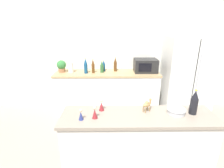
{
  "coord_description": "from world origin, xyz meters",
  "views": [
    {
      "loc": [
        -0.34,
        -1.23,
        1.93
      ],
      "look_at": [
        -0.31,
        1.46,
        0.99
      ],
      "focal_mm": 28.0,
      "sensor_mm": 36.0,
      "label": 1
    }
  ],
  "objects": [
    {
      "name": "potted_plant",
      "position": [
        -1.37,
        2.42,
        1.06
      ],
      "size": [
        0.2,
        0.2,
        0.26
      ],
      "color": "#9E6B47",
      "rests_on": "back_counter"
    },
    {
      "name": "back_bottle_1",
      "position": [
        -0.84,
        2.33,
        1.08
      ],
      "size": [
        0.08,
        0.08,
        0.32
      ],
      "color": "navy",
      "rests_on": "back_counter"
    },
    {
      "name": "bar_counter",
      "position": [
        -0.01,
        0.54,
        0.47
      ],
      "size": [
        1.79,
        0.5,
        0.93
      ],
      "color": "beige",
      "rests_on": "ground_plane"
    },
    {
      "name": "wise_man_figurine_purple",
      "position": [
        -0.44,
        0.67,
        0.99
      ],
      "size": [
        0.06,
        0.06,
        0.15
      ],
      "color": "maroon",
      "rests_on": "bar_counter"
    },
    {
      "name": "wise_man_figurine_blue",
      "position": [
        -0.51,
        0.48,
        0.99
      ],
      "size": [
        0.06,
        0.06,
        0.15
      ],
      "color": "maroon",
      "rests_on": "bar_counter"
    },
    {
      "name": "wise_man_figurine_crimson",
      "position": [
        -0.66,
        0.45,
        0.98
      ],
      "size": [
        0.06,
        0.06,
        0.13
      ],
      "color": "navy",
      "rests_on": "bar_counter"
    },
    {
      "name": "fruit_bowl",
      "position": [
        0.43,
        0.58,
        0.96
      ],
      "size": [
        0.22,
        0.22,
        0.06
      ],
      "color": "#B7BABF",
      "rests_on": "bar_counter"
    },
    {
      "name": "back_counter",
      "position": [
        -0.4,
        2.4,
        0.47
      ],
      "size": [
        2.23,
        0.63,
        0.93
      ],
      "color": "white",
      "rests_on": "ground_plane"
    },
    {
      "name": "back_bottle_2",
      "position": [
        -0.69,
        2.35,
        1.07
      ],
      "size": [
        0.06,
        0.06,
        0.3
      ],
      "color": "brown",
      "rests_on": "back_counter"
    },
    {
      "name": "wine_bottle",
      "position": [
        0.63,
        0.57,
        1.07
      ],
      "size": [
        0.09,
        0.09,
        0.3
      ],
      "color": "black",
      "rests_on": "bar_counter"
    },
    {
      "name": "back_bottle_4",
      "position": [
        -0.47,
        2.5,
        1.05
      ],
      "size": [
        0.07,
        0.07,
        0.25
      ],
      "color": "navy",
      "rests_on": "back_counter"
    },
    {
      "name": "camel_figurine",
      "position": [
        0.1,
        0.63,
        1.02
      ],
      "size": [
        0.13,
        0.11,
        0.16
      ],
      "color": "#A87F4C",
      "rests_on": "bar_counter"
    },
    {
      "name": "refrigerator",
      "position": [
        1.31,
        2.33,
        0.85
      ],
      "size": [
        0.95,
        0.74,
        1.69
      ],
      "color": "white",
      "rests_on": "ground_plane"
    },
    {
      "name": "wall_back",
      "position": [
        0.0,
        2.73,
        1.27
      ],
      "size": [
        8.0,
        0.06,
        2.55
      ],
      "color": "silver",
      "rests_on": "ground_plane"
    },
    {
      "name": "microwave",
      "position": [
        0.43,
        2.42,
        1.07
      ],
      "size": [
        0.48,
        0.37,
        0.28
      ],
      "color": "black",
      "rests_on": "back_counter"
    },
    {
      "name": "back_bottle_3",
      "position": [
        -0.51,
        2.39,
        1.05
      ],
      "size": [
        0.07,
        0.07,
        0.25
      ],
      "color": "#2D6033",
      "rests_on": "back_counter"
    },
    {
      "name": "back_bottle_0",
      "position": [
        -0.22,
        2.49,
        1.08
      ],
      "size": [
        0.07,
        0.07,
        0.31
      ],
      "color": "brown",
      "rests_on": "back_counter"
    },
    {
      "name": "paper_towel_roll",
      "position": [
        -1.17,
        2.39,
        1.04
      ],
      "size": [
        0.1,
        0.1,
        0.23
      ],
      "color": "white",
      "rests_on": "back_counter"
    }
  ]
}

